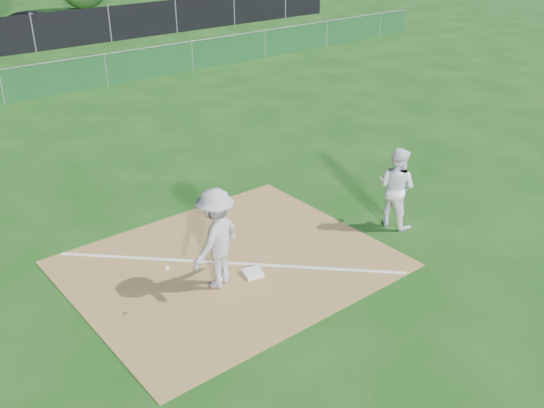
{
  "coord_description": "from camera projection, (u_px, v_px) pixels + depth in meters",
  "views": [
    {
      "loc": [
        -5.83,
        -7.57,
        6.44
      ],
      "look_at": [
        1.1,
        1.0,
        1.0
      ],
      "focal_mm": 40.0,
      "sensor_mm": 36.0,
      "label": 1
    }
  ],
  "objects": [
    {
      "name": "car_right",
      "position": [
        35.0,
        22.0,
        33.82
      ],
      "size": [
        4.4,
        2.51,
        1.2
      ],
      "primitive_type": "imported",
      "rotation": [
        0.0,
        0.0,
        1.78
      ],
      "color": "black",
      "rests_on": "parking_lot"
    },
    {
      "name": "first_base",
      "position": [
        253.0,
        273.0,
        11.72
      ],
      "size": [
        0.43,
        0.43,
        0.07
      ],
      "primitive_type": "cube",
      "rotation": [
        0.0,
        0.0,
        -0.24
      ],
      "color": "white",
      "rests_on": "infield_dirt"
    },
    {
      "name": "green_fence",
      "position": [
        2.0,
        88.0,
        21.61
      ],
      "size": [
        44.0,
        0.05,
        1.2
      ],
      "primitive_type": "cube",
      "color": "#0F3917",
      "rests_on": "ground"
    },
    {
      "name": "ground",
      "position": [
        58.0,
        142.0,
        18.39
      ],
      "size": [
        90.0,
        90.0,
        0.0
      ],
      "primitive_type": "plane",
      "color": "#11400D",
      "rests_on": "ground"
    },
    {
      "name": "foul_line",
      "position": [
        229.0,
        263.0,
        12.1
      ],
      "size": [
        5.01,
        5.01,
        0.01
      ],
      "primitive_type": "cube",
      "rotation": [
        0.0,
        0.0,
        0.79
      ],
      "color": "white",
      "rests_on": "infield_dirt"
    },
    {
      "name": "play_at_first",
      "position": [
        216.0,
        239.0,
        11.03
      ],
      "size": [
        1.91,
        1.15,
        1.95
      ],
      "color": "#B5B5B8",
      "rests_on": "infield_dirt"
    },
    {
      "name": "infield_dirt",
      "position": [
        229.0,
        264.0,
        12.11
      ],
      "size": [
        6.0,
        5.0,
        0.02
      ],
      "primitive_type": "cube",
      "color": "olive",
      "rests_on": "ground"
    },
    {
      "name": "runner",
      "position": [
        396.0,
        187.0,
        13.23
      ],
      "size": [
        0.82,
        0.99,
        1.83
      ],
      "primitive_type": "imported",
      "rotation": [
        0.0,
        0.0,
        1.73
      ],
      "color": "white",
      "rests_on": "ground"
    }
  ]
}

